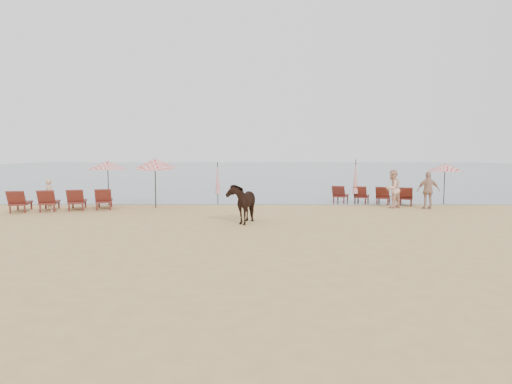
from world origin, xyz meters
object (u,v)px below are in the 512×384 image
(umbrella_open_left_b, at_px, (155,163))
(umbrella_open_right, at_px, (445,167))
(umbrella_open_left_a, at_px, (108,165))
(umbrella_closed_left, at_px, (218,178))
(lounger_cluster_left, at_px, (63,200))
(cow, at_px, (242,203))
(lounger_cluster_right, at_px, (372,195))
(beachgoer_left, at_px, (50,195))
(beachgoer_right_a, at_px, (392,189))
(beachgoer_right_b, at_px, (428,190))
(umbrella_closed_right, at_px, (356,177))

(umbrella_open_left_b, xyz_separation_m, umbrella_open_right, (14.76, 1.49, -0.24))
(umbrella_open_left_a, distance_m, umbrella_closed_left, 5.70)
(umbrella_open_left_a, distance_m, umbrella_open_right, 17.50)
(lounger_cluster_left, relative_size, umbrella_open_right, 2.17)
(umbrella_open_left_a, xyz_separation_m, cow, (7.19, -5.80, -1.30))
(lounger_cluster_right, xyz_separation_m, beachgoer_left, (-15.72, -3.16, 0.30))
(lounger_cluster_right, bearing_deg, umbrella_closed_left, -158.85)
(umbrella_open_right, height_order, beachgoer_right_a, umbrella_open_right)
(umbrella_open_left_a, height_order, beachgoer_right_a, umbrella_open_left_a)
(lounger_cluster_right, relative_size, beachgoer_right_a, 2.36)
(beachgoer_left, bearing_deg, umbrella_closed_left, -124.14)
(lounger_cluster_right, distance_m, umbrella_closed_left, 8.29)
(lounger_cluster_right, distance_m, beachgoer_right_b, 3.10)
(lounger_cluster_left, distance_m, beachgoer_right_a, 15.74)
(umbrella_closed_left, relative_size, beachgoer_right_b, 1.24)
(lounger_cluster_right, height_order, umbrella_closed_left, umbrella_closed_left)
(umbrella_open_left_a, xyz_separation_m, umbrella_open_left_b, (2.74, -1.17, 0.12))
(beachgoer_right_a, bearing_deg, lounger_cluster_left, -34.78)
(lounger_cluster_left, height_order, umbrella_closed_left, umbrella_closed_left)
(umbrella_open_left_b, height_order, cow, umbrella_open_left_b)
(umbrella_closed_right, distance_m, beachgoer_right_b, 3.66)
(lounger_cluster_left, xyz_separation_m, umbrella_closed_right, (14.22, 2.70, 0.98))
(lounger_cluster_right, xyz_separation_m, umbrella_open_left_b, (-11.12, -1.91, 1.74))
(beachgoer_right_b, bearing_deg, umbrella_closed_right, -27.84)
(umbrella_open_left_a, distance_m, beachgoer_right_a, 14.45)
(beachgoer_right_a, bearing_deg, lounger_cluster_right, -113.81)
(cow, bearing_deg, umbrella_open_right, 42.32)
(umbrella_open_right, relative_size, beachgoer_left, 1.45)
(lounger_cluster_right, xyz_separation_m, umbrella_open_left_a, (-13.86, -0.74, 1.62))
(umbrella_open_left_a, relative_size, beachgoer_right_b, 1.28)
(lounger_cluster_left, distance_m, beachgoer_left, 0.61)
(umbrella_closed_right, distance_m, beachgoer_left, 15.04)
(lounger_cluster_right, relative_size, umbrella_closed_left, 1.98)
(umbrella_open_left_b, bearing_deg, umbrella_open_right, -14.58)
(beachgoer_right_b, bearing_deg, lounger_cluster_left, 6.50)
(beachgoer_right_b, bearing_deg, umbrella_open_right, -126.58)
(umbrella_open_left_a, bearing_deg, beachgoer_right_b, 0.79)
(umbrella_closed_right, bearing_deg, lounger_cluster_left, -169.24)
(umbrella_closed_right, height_order, beachgoer_left, umbrella_closed_right)
(umbrella_closed_left, bearing_deg, cow, -76.32)
(lounger_cluster_left, bearing_deg, beachgoer_right_b, -14.28)
(lounger_cluster_right, relative_size, umbrella_open_left_a, 1.92)
(lounger_cluster_left, relative_size, beachgoer_left, 3.13)
(umbrella_closed_left, xyz_separation_m, umbrella_closed_right, (7.26, -0.21, 0.08))
(beachgoer_right_a, bearing_deg, umbrella_closed_right, -84.69)
(umbrella_closed_left, bearing_deg, lounger_cluster_left, -157.28)
(umbrella_open_left_b, relative_size, umbrella_closed_right, 1.07)
(umbrella_open_left_a, height_order, cow, umbrella_open_left_a)
(umbrella_closed_left, bearing_deg, lounger_cluster_right, 0.82)
(umbrella_open_left_a, bearing_deg, umbrella_closed_right, 7.95)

